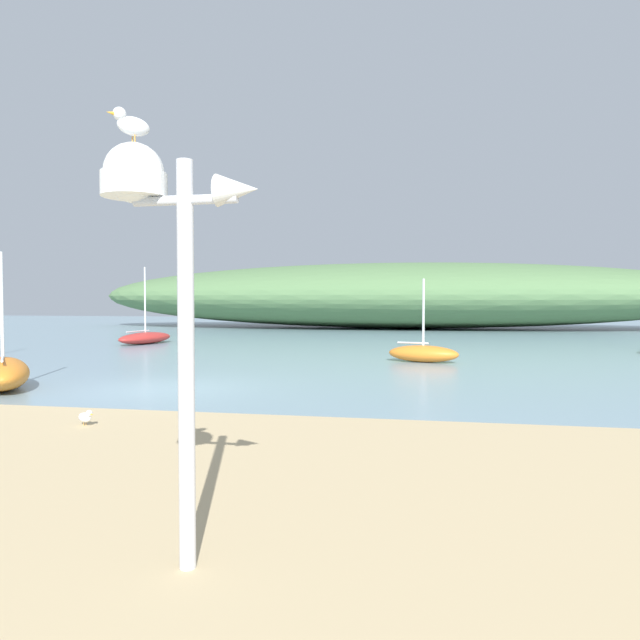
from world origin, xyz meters
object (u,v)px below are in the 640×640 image
(sailboat_inner_mooring, at_px, (423,353))
(seagull_near_waterline, at_px, (85,417))
(mast_structure, at_px, (156,222))
(sailboat_by_sandbar, at_px, (145,338))
(seagull_on_radar, at_px, (131,124))
(sailboat_outer_mooring, at_px, (3,373))

(sailboat_inner_mooring, distance_m, seagull_near_waterline, 13.37)
(mast_structure, bearing_deg, sailboat_by_sandbar, 117.61)
(mast_structure, bearing_deg, seagull_near_waterline, 127.99)
(mast_structure, distance_m, seagull_near_waterline, 5.87)
(seagull_on_radar, distance_m, sailboat_inner_mooring, 17.03)
(sailboat_outer_mooring, xyz_separation_m, seagull_near_waterline, (4.89, -4.22, -0.05))
(seagull_on_radar, bearing_deg, sailboat_by_sandbar, 117.25)
(seagull_near_waterline, bearing_deg, sailboat_by_sandbar, 114.89)
(sailboat_by_sandbar, bearing_deg, mast_structure, -62.39)
(seagull_on_radar, height_order, sailboat_by_sandbar, sailboat_by_sandbar)
(seagull_on_radar, bearing_deg, sailboat_outer_mooring, 133.47)
(sailboat_inner_mooring, distance_m, sailboat_outer_mooring, 12.84)
(mast_structure, bearing_deg, sailboat_outer_mooring, 134.14)
(sailboat_outer_mooring, bearing_deg, mast_structure, -45.86)
(mast_structure, xyz_separation_m, sailboat_outer_mooring, (-8.20, 8.45, -2.32))
(seagull_on_radar, relative_size, sailboat_outer_mooring, 0.09)
(sailboat_outer_mooring, height_order, seagull_near_waterline, sailboat_outer_mooring)
(sailboat_by_sandbar, bearing_deg, sailboat_outer_mooring, -75.50)
(sailboat_outer_mooring, bearing_deg, sailboat_by_sandbar, 104.50)
(mast_structure, distance_m, sailboat_outer_mooring, 12.00)
(mast_structure, bearing_deg, sailboat_inner_mooring, 84.19)
(sailboat_inner_mooring, distance_m, sailboat_by_sandbar, 14.90)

